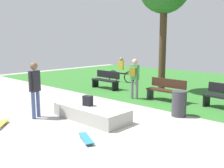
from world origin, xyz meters
TOP-DOWN VIEW (x-y plane):
  - ground_plane at (0.00, 0.00)m, footprint 28.00×28.00m
  - grass_lawn at (0.00, 8.01)m, footprint 26.60×11.98m
  - concrete_ledge at (-1.09, -0.41)m, footprint 2.52×1.05m
  - backpack_on_ledge at (-1.21, -0.43)m, footprint 0.31×0.25m
  - skater_performing_trick at (-2.48, -1.52)m, footprint 0.29×0.41m
  - skateboard_by_ledge at (-2.51, -2.66)m, footprint 0.72×0.70m
  - skateboard_spare at (0.13, -1.70)m, footprint 0.80×0.54m
  - park_bench_near_path at (-4.39, 3.65)m, footprint 1.61×0.51m
  - park_bench_far_right at (-0.64, 3.34)m, footprint 1.61×0.49m
  - trash_bin at (0.78, 1.76)m, footprint 0.47×0.47m
  - pedestrian_with_backpack at (-1.86, 2.77)m, footprint 0.42×0.39m
  - cyclist_on_bicycle at (-5.20, 5.78)m, footprint 1.79×0.45m

SIDE VIEW (x-z plane):
  - ground_plane at x=0.00m, z-range 0.00..0.00m
  - grass_lawn at x=0.00m, z-range 0.00..0.01m
  - skateboard_by_ledge at x=-2.51m, z-range 0.02..0.10m
  - skateboard_spare at x=0.13m, z-range 0.02..0.10m
  - concrete_ledge at x=-1.09m, z-range 0.00..0.42m
  - trash_bin at x=0.78m, z-range 0.00..0.84m
  - park_bench_near_path at x=-4.39m, z-range 0.03..0.94m
  - park_bench_far_right at x=-0.64m, z-range 0.03..0.94m
  - backpack_on_ledge at x=-1.21m, z-range 0.42..0.74m
  - cyclist_on_bicycle at x=-5.20m, z-range -0.13..1.39m
  - pedestrian_with_backpack at x=-1.86m, z-range 0.17..1.88m
  - skater_performing_trick at x=-2.48m, z-range 0.16..1.95m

